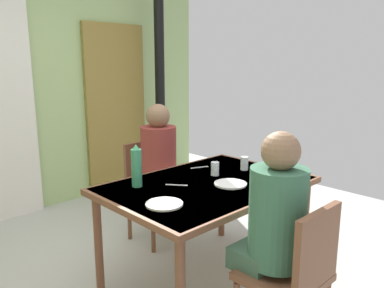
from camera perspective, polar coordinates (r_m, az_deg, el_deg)
The scene contains 16 objects.
wall_back at distance 4.27m, azimuth -24.17°, elevation 7.41°, with size 4.60×0.10×2.56m, color #A4C17C.
door_wooden at distance 4.70m, azimuth -11.29°, elevation 5.13°, with size 0.80×0.05×2.00m, color olive.
stove_pipe_column at distance 4.73m, azimuth -4.84°, elevation 8.76°, with size 0.12×0.12×2.56m, color black.
dining_table at distance 2.66m, azimuth 2.26°, elevation -7.23°, with size 1.40×0.96×0.74m.
chair_near_diner at distance 2.12m, azimuth 15.26°, elevation -18.23°, with size 0.40×0.40×0.87m.
chair_far_diner at distance 3.40m, azimuth -6.25°, elevation -6.02°, with size 0.40×0.40×0.87m.
person_near_diner at distance 2.05m, azimuth 12.40°, elevation -10.20°, with size 0.30×0.37×0.77m.
person_far_diner at distance 3.22m, azimuth -4.87°, elevation -1.77°, with size 0.30×0.37×0.77m.
water_bottle_green_near at distance 2.55m, azimuth -8.34°, elevation -3.39°, with size 0.07×0.07×0.29m.
dinner_plate_near_left at distance 2.84m, azimuth 13.32°, elevation -4.67°, with size 0.19×0.19×0.01m, color white.
dinner_plate_near_right at distance 2.24m, azimuth -4.19°, elevation -8.97°, with size 0.22×0.22×0.01m, color white.
dinner_plate_far_center at distance 2.60m, azimuth 5.79°, elevation -5.97°, with size 0.22×0.22×0.01m, color white.
drinking_glass_by_near_diner at distance 2.96m, azimuth 7.88°, elevation -2.89°, with size 0.06×0.06×0.10m, color silver.
drinking_glass_by_far_diner at distance 2.79m, azimuth 3.47°, elevation -3.73°, with size 0.06×0.06×0.10m, color silver.
cutlery_knife_near at distance 3.00m, azimuth 1.13°, elevation -3.53°, with size 0.15×0.02×0.00m, color silver.
cutlery_fork_near at distance 2.58m, azimuth -2.34°, elevation -6.17°, with size 0.15×0.02×0.00m, color silver.
Camera 1 is at (-1.46, -1.70, 1.55)m, focal length 35.51 mm.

